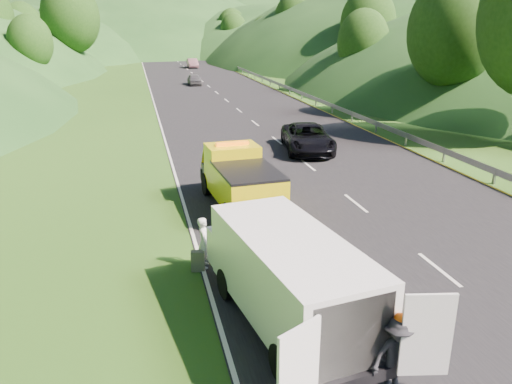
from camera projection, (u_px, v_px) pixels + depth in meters
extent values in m
plane|color=#38661E|center=(321.00, 252.00, 16.16)|extent=(320.00, 320.00, 0.00)
cube|color=black|center=(217.00, 93.00, 53.69)|extent=(14.00, 200.00, 0.02)
cube|color=gray|center=(256.00, 79.00, 66.82)|extent=(0.06, 140.00, 1.52)
cylinder|color=black|center=(207.00, 184.00, 21.43)|extent=(0.41, 0.99, 0.97)
cylinder|color=black|center=(248.00, 180.00, 21.96)|extent=(0.41, 0.99, 0.97)
cylinder|color=black|center=(230.00, 215.00, 17.94)|extent=(0.41, 0.99, 0.97)
cylinder|color=black|center=(278.00, 210.00, 18.47)|extent=(0.41, 0.99, 0.97)
cube|color=yellow|center=(233.00, 167.00, 20.66)|extent=(2.19, 1.70, 1.84)
cube|color=yellow|center=(248.00, 188.00, 18.77)|extent=(2.37, 3.44, 1.26)
cube|color=black|center=(248.00, 170.00, 18.55)|extent=(2.37, 3.44, 0.10)
cube|color=black|center=(226.00, 171.00, 21.88)|extent=(2.02, 1.30, 0.68)
cube|color=black|center=(223.00, 172.00, 22.46)|extent=(2.04, 0.34, 0.48)
cube|color=yellow|center=(224.00, 156.00, 21.98)|extent=(1.99, 0.90, 1.06)
cube|color=orange|center=(232.00, 144.00, 20.35)|extent=(1.37, 0.34, 0.15)
cube|color=black|center=(228.00, 155.00, 21.16)|extent=(1.84, 0.21, 0.87)
cylinder|color=black|center=(227.00, 284.00, 13.34)|extent=(0.44, 0.87, 0.84)
cylinder|color=black|center=(290.00, 271.00, 14.01)|extent=(0.44, 0.87, 0.84)
cylinder|color=black|center=(283.00, 363.00, 10.22)|extent=(0.44, 0.87, 0.84)
cylinder|color=black|center=(361.00, 342.00, 10.89)|extent=(0.44, 0.87, 0.84)
cube|color=silver|center=(290.00, 275.00, 11.71)|extent=(2.94, 5.69, 1.93)
cube|color=silver|center=(246.00, 244.00, 14.36)|extent=(2.21, 1.25, 1.04)
cube|color=black|center=(249.00, 220.00, 13.91)|extent=(1.96, 0.64, 0.87)
cube|color=black|center=(352.00, 338.00, 9.37)|extent=(1.77, 0.37, 1.67)
cube|color=silver|center=(299.00, 371.00, 8.47)|extent=(0.90, 0.53, 1.78)
cube|color=silver|center=(427.00, 335.00, 9.44)|extent=(0.99, 0.26, 1.78)
cube|color=black|center=(352.00, 382.00, 9.58)|extent=(2.09, 0.47, 0.26)
imported|color=silver|center=(205.00, 267.00, 15.17)|extent=(0.51, 0.64, 1.58)
imported|color=#C6C169|center=(285.00, 265.00, 15.26)|extent=(0.65, 0.67, 1.09)
cube|color=#65684E|center=(198.00, 261.00, 14.83)|extent=(0.43, 0.29, 0.64)
imported|color=black|center=(307.00, 151.00, 28.95)|extent=(3.47, 5.93, 1.55)
imported|color=#444448|center=(195.00, 85.00, 60.52)|extent=(1.52, 3.79, 1.29)
imported|color=brown|center=(193.00, 68.00, 84.21)|extent=(1.61, 4.62, 1.52)
imported|color=#8E4758|center=(169.00, 59.00, 105.84)|extent=(2.12, 5.22, 1.51)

